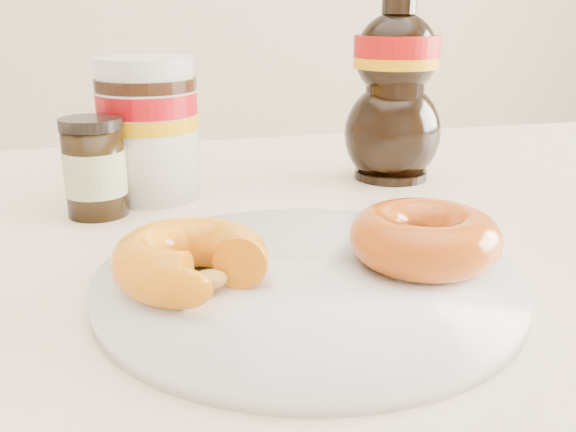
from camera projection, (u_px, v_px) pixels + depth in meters
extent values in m
cube|color=#F6E3BB|center=(295.00, 282.00, 0.48)|extent=(1.40, 0.90, 0.04)
cylinder|color=white|center=(308.00, 281.00, 0.41)|extent=(0.27, 0.27, 0.01)
torus|color=white|center=(308.00, 280.00, 0.41)|extent=(0.27, 0.27, 0.01)
torus|color=orange|center=(191.00, 260.00, 0.38)|extent=(0.12, 0.12, 0.03)
torus|color=#AD4A0B|center=(425.00, 238.00, 0.42)|extent=(0.11, 0.11, 0.03)
cylinder|color=white|center=(149.00, 141.00, 0.60)|extent=(0.09, 0.09, 0.11)
cylinder|color=#800408|center=(147.00, 103.00, 0.59)|extent=(0.09, 0.09, 0.02)
cylinder|color=#D89905|center=(148.00, 122.00, 0.60)|extent=(0.09, 0.09, 0.01)
cylinder|color=black|center=(146.00, 84.00, 0.59)|extent=(0.09, 0.09, 0.01)
cylinder|color=white|center=(145.00, 70.00, 0.58)|extent=(0.09, 0.09, 0.02)
cylinder|color=black|center=(95.00, 172.00, 0.55)|extent=(0.05, 0.05, 0.08)
cylinder|color=beige|center=(95.00, 172.00, 0.55)|extent=(0.05, 0.05, 0.04)
cylinder|color=black|center=(90.00, 124.00, 0.54)|extent=(0.05, 0.05, 0.01)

